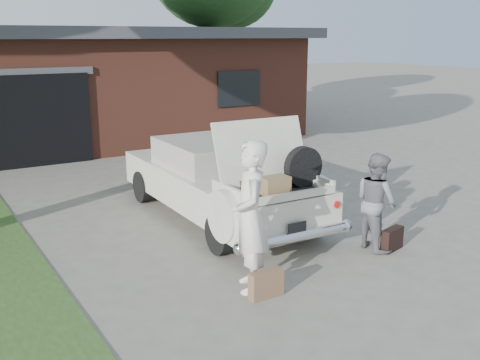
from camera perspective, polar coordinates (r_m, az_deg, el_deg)
ground at (r=7.79m, az=2.34°, el=-8.80°), size 90.00×90.00×0.00m
house at (r=18.16m, az=-15.74°, el=9.50°), size 12.80×7.80×3.30m
sedan at (r=9.64m, az=-2.15°, el=0.05°), size 1.90×4.67×1.88m
woman_left at (r=6.83m, az=1.05°, el=-3.76°), size 0.70×0.81×1.88m
woman_right at (r=8.46m, az=13.69°, el=-2.13°), size 0.64×0.77×1.44m
suitcase_left at (r=6.89m, az=2.66°, el=-10.53°), size 0.44×0.14×0.34m
suitcase_right at (r=8.60m, az=15.19°, el=-5.83°), size 0.46×0.24×0.34m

